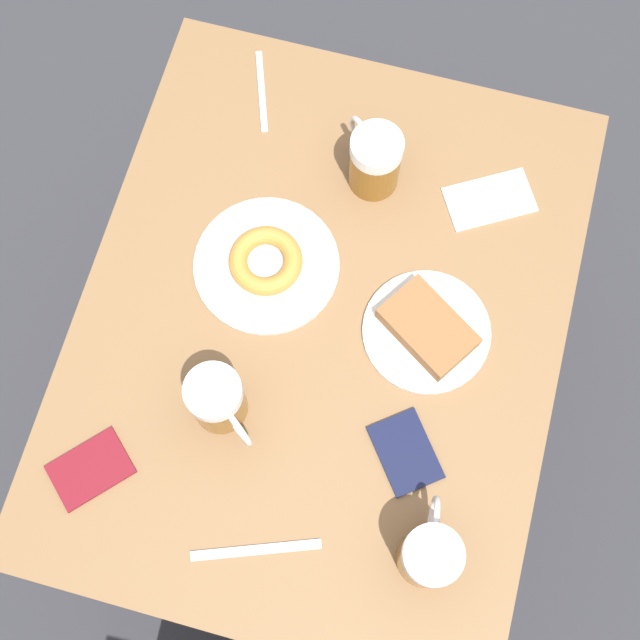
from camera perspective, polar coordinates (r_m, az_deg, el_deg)
name	(u,v)px	position (r m, az deg, el deg)	size (l,w,h in m)	color
ground_plane	(320,413)	(2.28, 0.00, -5.97)	(8.00, 8.00, 0.00)	#333338
table	(320,334)	(1.60, 0.00, -0.90)	(0.83, 1.06, 0.77)	olive
plate_with_cake	(427,330)	(1.53, 6.88, -0.61)	(0.22, 0.22, 0.05)	white
plate_with_donut	(266,263)	(1.56, -3.46, 3.65)	(0.26, 0.26, 0.04)	white
beer_mug_left	(218,401)	(1.44, -6.55, -5.15)	(0.12, 0.11, 0.14)	#8C5619
beer_mug_center	(429,555)	(1.41, 7.00, -14.69)	(0.09, 0.14, 0.14)	#8C5619
beer_mug_right	(374,160)	(1.58, 3.49, 10.17)	(0.11, 0.12, 0.14)	#8C5619
napkin_folded	(490,200)	(1.65, 10.80, 7.57)	(0.18, 0.16, 0.00)	white
fork	(262,91)	(1.73, -3.75, 14.40)	(0.07, 0.17, 0.00)	silver
knife	(254,550)	(1.47, -4.22, -14.45)	(0.20, 0.09, 0.00)	silver
passport_near_edge	(90,469)	(1.53, -14.48, -9.23)	(0.15, 0.15, 0.01)	maroon
passport_far_edge	(405,452)	(1.49, 5.49, -8.43)	(0.15, 0.15, 0.01)	#141938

